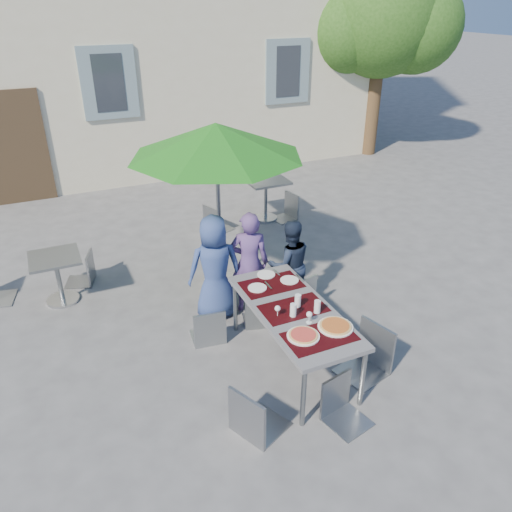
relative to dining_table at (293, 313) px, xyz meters
name	(u,v)px	position (x,y,z in m)	size (l,w,h in m)	color
ground	(270,426)	(-0.63, -0.75, -0.70)	(90.00, 90.00, 0.00)	#4D4D50
tree	(383,18)	(5.91, 6.78, 2.55)	(3.60, 3.00, 4.70)	#4E3821
dining_table	(293,313)	(0.00, 0.00, 0.00)	(0.80, 1.85, 0.76)	#48494D
pizza_near_left	(303,335)	(-0.15, -0.48, 0.07)	(0.33, 0.33, 0.03)	white
pizza_near_right	(335,326)	(0.22, -0.48, 0.07)	(0.36, 0.36, 0.03)	white
glassware	(301,307)	(0.03, -0.11, 0.13)	(0.48, 0.37, 0.15)	silver
place_settings	(271,281)	(0.03, 0.62, 0.06)	(0.68, 0.46, 0.01)	white
child_0	(215,268)	(-0.44, 1.29, 0.01)	(0.69, 0.45, 1.40)	navy
child_1	(249,263)	(0.01, 1.23, 0.00)	(0.51, 0.34, 1.40)	#543B79
child_2	(289,264)	(0.54, 1.12, -0.08)	(0.60, 0.35, 1.23)	#1A243A
chair_0	(207,306)	(-0.73, 0.77, -0.18)	(0.43, 0.44, 0.88)	#939A9F
chair_1	(259,291)	(-0.02, 0.84, -0.20)	(0.47, 0.47, 0.86)	gray
chair_2	(299,272)	(0.57, 0.92, -0.11)	(0.54, 0.54, 1.00)	#929A9D
chair_3	(254,386)	(-0.81, -0.77, -0.10)	(0.60, 0.59, 1.01)	gray
chair_4	(373,323)	(0.74, -0.44, -0.07)	(0.58, 0.58, 1.06)	gray
chair_5	(345,377)	(0.07, -0.94, -0.18)	(0.47, 0.47, 0.89)	gray
patio_umbrella	(216,142)	(-0.12, 1.95, 1.42)	(2.29, 2.29, 2.35)	#B6B9BF
cafe_table_0	(57,272)	(-2.27, 2.47, -0.25)	(0.64, 0.64, 0.69)	#B6B9BF
bg_chair_r_0	(81,251)	(-1.91, 2.87, -0.18)	(0.50, 0.49, 0.88)	gray
cafe_table_1	(266,191)	(1.50, 3.88, -0.14)	(0.73, 0.73, 0.79)	#B6B9BF
bg_chair_l_1	(215,203)	(0.45, 3.77, -0.16)	(0.53, 0.53, 0.92)	gray
bg_chair_r_1	(288,192)	(1.90, 3.76, -0.17)	(0.47, 0.47, 0.90)	gray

